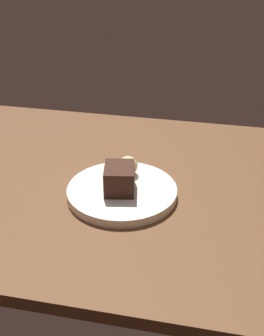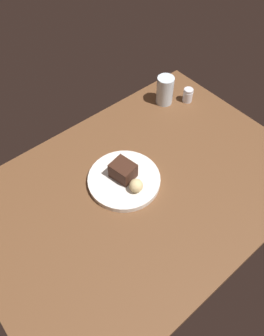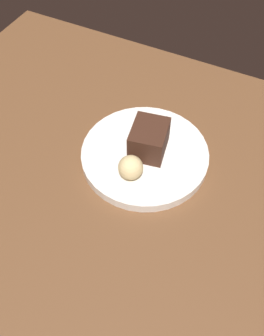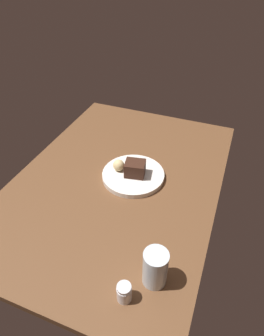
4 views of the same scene
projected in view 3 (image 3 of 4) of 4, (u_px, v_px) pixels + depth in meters
The scene contains 4 objects.
dining_table at pixel (148, 188), 77.10cm from camera, with size 120.00×84.00×3.00cm, color brown.
dessert_plate at pixel (145, 155), 79.04cm from camera, with size 26.57×26.57×2.18cm, color white.
chocolate_cake_slice at pixel (149, 139), 76.04cm from camera, with size 8.28×6.98×6.32cm, color #381E14.
bread_roll at pixel (131, 168), 72.57cm from camera, with size 4.92×4.92×4.92cm, color #DBC184.
Camera 3 is at (16.34, -40.12, 65.49)cm, focal length 40.32 mm.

